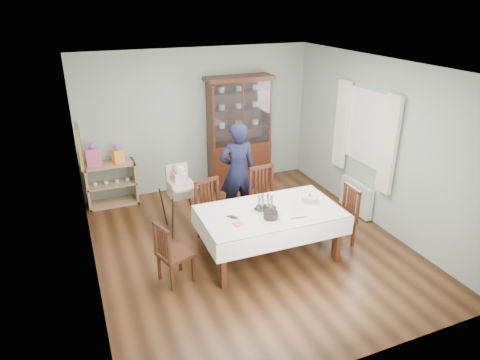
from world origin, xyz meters
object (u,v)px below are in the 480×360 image
chair_far_right (266,211)px  woman (238,172)px  high_chair (181,204)px  gift_bag_orange (118,154)px  champagne_tray (265,205)px  dining_table (270,234)px  chair_end_right (339,227)px  gift_bag_pink (94,156)px  chair_end_left (175,264)px  china_cabinet (239,131)px  chair_far_left (213,223)px  sideboard (112,184)px  birthday_cake (310,199)px

chair_far_right → woman: size_ratio=0.61×
high_chair → gift_bag_orange: (-0.77, 1.31, 0.52)m
high_chair → champagne_tray: size_ratio=3.41×
dining_table → chair_end_right: size_ratio=2.19×
dining_table → champagne_tray: (-0.05, 0.07, 0.44)m
dining_table → woman: woman is taller
dining_table → chair_end_right: 1.17m
gift_bag_pink → gift_bag_orange: 0.41m
chair_end_left → high_chair: bearing=-36.2°
chair_end_left → gift_bag_pink: bearing=-2.5°
china_cabinet → chair_far_right: china_cabinet is taller
chair_far_left → high_chair: size_ratio=0.87×
chair_far_left → chair_end_right: 1.95m
china_cabinet → dining_table: bearing=-103.0°
chair_end_right → gift_bag_pink: bearing=-127.6°
woman → high_chair: (-0.99, 0.01, -0.41)m
high_chair → champagne_tray: bearing=-59.7°
dining_table → chair_far_left: (-0.60, 0.78, -0.10)m
dining_table → chair_end_right: chair_end_right is taller
chair_far_left → chair_far_right: size_ratio=0.94×
chair_end_left → chair_far_right: bearing=-81.7°
chair_far_right → gift_bag_orange: size_ratio=3.01×
chair_end_left → chair_end_right: chair_end_right is taller
sideboard → gift_bag_orange: size_ratio=2.63×
dining_table → chair_end_left: bearing=-178.2°
chair_far_left → gift_bag_pink: 2.51m
high_chair → woman: bearing=-5.7°
china_cabinet → chair_end_right: bearing=-78.4°
sideboard → high_chair: size_ratio=0.81×
chair_far_left → woman: (0.64, 0.55, 0.56)m
chair_far_right → gift_bag_pink: bearing=138.2°
chair_end_right → birthday_cake: 0.75m
gift_bag_pink → chair_far_right: bearing=-37.0°
high_chair → champagne_tray: 1.60m
high_chair → gift_bag_orange: gift_bag_orange is taller
china_cabinet → gift_bag_pink: size_ratio=5.11×
woman → china_cabinet: bearing=-107.5°
woman → gift_bag_orange: 2.20m
chair_far_left → gift_bag_orange: bearing=112.1°
chair_end_right → high_chair: bearing=-121.7°
sideboard → birthday_cake: 3.69m
china_cabinet → chair_end_left: size_ratio=2.43×
chair_far_left → birthday_cake: (1.25, -0.76, 0.52)m
china_cabinet → chair_end_left: china_cabinet is taller
sideboard → gift_bag_orange: bearing=-6.7°
china_cabinet → champagne_tray: (-0.66, -2.57, -0.30)m
chair_end_left → high_chair: size_ratio=0.81×
dining_table → high_chair: 1.64m
sideboard → woman: 2.39m
chair_far_right → birthday_cake: 0.97m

